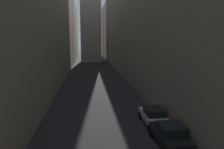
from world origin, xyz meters
name	(u,v)px	position (x,y,z in m)	size (l,w,h in m)	color
ground_plane	(94,75)	(0.00, 48.00, 0.00)	(264.00, 264.00, 0.00)	#232326
building_block_left	(36,24)	(-11.81, 50.00, 10.50)	(12.62, 108.00, 21.00)	gray
building_block_right	(147,25)	(11.91, 50.00, 10.57)	(12.82, 108.00, 21.13)	gray
parked_car_right_third	(170,134)	(4.40, 16.93, 0.76)	(2.05, 4.05, 1.51)	black
parked_car_right_far	(154,116)	(4.40, 20.51, 0.74)	(1.91, 4.54, 1.47)	silver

